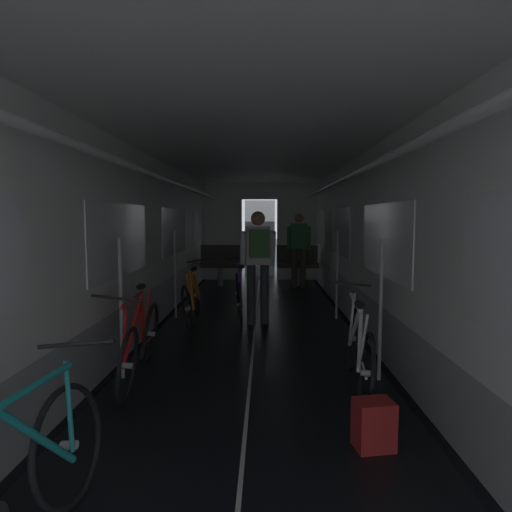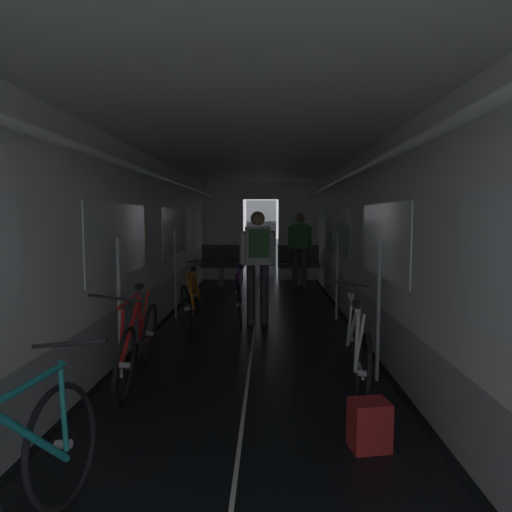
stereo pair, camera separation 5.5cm
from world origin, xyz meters
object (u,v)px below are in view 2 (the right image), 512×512
Objects in this scene: bicycle_red at (138,342)px; person_cyclist_aisle at (258,257)px; bench_seat_far_left at (222,261)px; bench_seat_far_right at (298,261)px; bicycle_white at (356,349)px; backpack_on_floor at (369,425)px; bicycle_purple_in_aisle at (239,296)px; person_standing_near_bench at (300,245)px; bicycle_orange at (191,298)px.

person_cyclist_aisle is at bearing 64.12° from bicycle_red.
bench_seat_far_left is 1.00× the size of bench_seat_far_right.
bench_seat_far_right reaches higher than bicycle_white.
bicycle_white reaches higher than backpack_on_floor.
bench_seat_far_right is 6.36m from bicycle_red.
bicycle_red reaches higher than bicycle_white.
bicycle_red is at bearing -115.88° from person_cyclist_aisle.
bench_seat_far_left is 3.54m from bicycle_purple_in_aisle.
bicycle_white is 5.87m from person_standing_near_bench.
person_cyclist_aisle reaches higher than bicycle_orange.
bench_seat_far_left is at bearing 104.16° from person_cyclist_aisle.
bench_seat_far_left and bench_seat_far_right have the same top height.
bicycle_orange is 4.99× the size of backpack_on_floor.
bench_seat_far_left is 1.89m from person_standing_near_bench.
bicycle_orange is 0.74m from bicycle_purple_in_aisle.
person_standing_near_bench reaches higher than bench_seat_far_left.
bench_seat_far_left is at bearing 88.40° from bicycle_red.
bicycle_orange reaches higher than bench_seat_far_left.
bicycle_red is 2.33m from backpack_on_floor.
bicycle_white is at bearing -51.60° from bicycle_orange.
bicycle_red is at bearing -109.18° from person_standing_near_bench.
backpack_on_floor is at bearing -31.67° from bicycle_red.
bicycle_white is at bearing -88.86° from person_standing_near_bench.
bench_seat_far_left is 6.05m from bicycle_red.
person_standing_near_bench is (0.00, -0.38, 0.41)m from bench_seat_far_right.
backpack_on_floor is at bearing -90.00° from person_standing_near_bench.
bicycle_orange is 1.00× the size of bicycle_red.
bicycle_orange is at bearing 178.51° from person_cyclist_aisle.
person_standing_near_bench reaches higher than bicycle_red.
bicycle_orange reaches higher than bicycle_purple_in_aisle.
bicycle_red is 1.01× the size of person_cyclist_aisle.
person_cyclist_aisle reaches higher than backpack_on_floor.
bicycle_red is 6.03m from person_standing_near_bench.
person_cyclist_aisle reaches higher than bicycle_red.
bicycle_purple_in_aisle is (-1.28, 2.73, 0.00)m from bicycle_white.
bicycle_purple_in_aisle is at bearing 19.23° from bicycle_orange.
bench_seat_far_right and bicycle_red have the same top height.
bicycle_white is (2.09, -0.16, 0.00)m from bicycle_red.
bicycle_purple_in_aisle is 3.36m from person_standing_near_bench.
bicycle_red is at bearing -92.83° from bicycle_orange.
bicycle_purple_in_aisle is 4.97× the size of backpack_on_floor.
person_standing_near_bench is at bearing 75.74° from person_cyclist_aisle.
person_cyclist_aisle is 1.00× the size of person_standing_near_bench.
bicycle_red reaches higher than backpack_on_floor.
person_cyclist_aisle is at bearing -104.26° from person_standing_near_bench.
bicycle_red is 2.69m from bicycle_purple_in_aisle.
person_standing_near_bench reaches higher than bicycle_orange.
bicycle_white is (0.12, -6.21, -0.19)m from bench_seat_far_right.
bicycle_red is 1.00× the size of bicycle_white.
bicycle_red is (-1.97, -6.05, -0.19)m from bench_seat_far_right.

